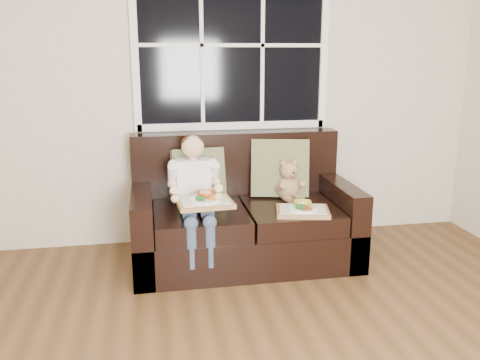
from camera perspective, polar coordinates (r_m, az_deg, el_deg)
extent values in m
cube|color=beige|center=(4.27, -2.43, 10.86)|extent=(4.50, 0.02, 2.70)
cube|color=black|center=(4.27, -0.90, 14.90)|extent=(1.50, 0.02, 1.25)
cube|color=white|center=(4.30, -0.83, 6.13)|extent=(1.58, 0.04, 0.06)
cube|color=white|center=(4.19, -11.79, 14.62)|extent=(0.06, 0.04, 1.37)
cube|color=white|center=(4.45, 9.43, 14.69)|extent=(0.06, 0.04, 1.37)
cube|color=white|center=(4.25, -0.87, 14.90)|extent=(1.50, 0.03, 0.03)
cube|color=black|center=(4.02, 0.46, -6.96)|extent=(1.70, 0.90, 0.30)
cube|color=black|center=(3.90, -10.84, -5.53)|extent=(0.15, 0.90, 0.60)
cube|color=black|center=(4.17, 11.00, -4.21)|extent=(0.15, 0.90, 0.60)
cube|color=black|center=(4.23, -0.50, 0.97)|extent=(1.70, 0.18, 0.66)
cube|color=black|center=(3.82, -4.49, -4.56)|extent=(0.68, 0.72, 0.15)
cube|color=black|center=(3.94, 5.70, -3.96)|extent=(0.68, 0.72, 0.15)
cube|color=olive|center=(4.03, -4.69, 0.62)|extent=(0.43, 0.24, 0.43)
cube|color=olive|center=(4.14, 4.49, 1.35)|extent=(0.50, 0.31, 0.48)
cube|color=white|center=(3.86, -5.24, -0.27)|extent=(0.26, 0.16, 0.36)
sphere|color=#E5B78C|center=(3.79, -5.33, 3.76)|extent=(0.17, 0.17, 0.17)
ellipsoid|color=#3B2113|center=(3.80, -5.36, 4.17)|extent=(0.17, 0.17, 0.12)
cylinder|color=#36465E|center=(3.71, -5.90, -3.23)|extent=(0.10, 0.32, 0.10)
cylinder|color=#36465E|center=(3.72, -3.92, -3.13)|extent=(0.10, 0.32, 0.10)
cylinder|color=#36465E|center=(3.53, -5.47, -7.50)|extent=(0.09, 0.09, 0.30)
cylinder|color=#36465E|center=(3.54, -3.37, -7.38)|extent=(0.09, 0.09, 0.30)
cylinder|color=#E5B78C|center=(3.73, -7.44, -0.24)|extent=(0.07, 0.32, 0.25)
cylinder|color=#E5B78C|center=(3.75, -2.75, -0.03)|extent=(0.07, 0.32, 0.25)
ellipsoid|color=#997451|center=(4.09, 5.40, -0.91)|extent=(0.22, 0.19, 0.20)
sphere|color=#997451|center=(4.04, 5.50, 1.08)|extent=(0.17, 0.17, 0.14)
sphere|color=#997451|center=(4.02, 4.82, 1.88)|extent=(0.05, 0.05, 0.05)
sphere|color=#997451|center=(4.05, 6.18, 1.93)|extent=(0.05, 0.05, 0.05)
sphere|color=#997451|center=(4.00, 5.71, 0.72)|extent=(0.05, 0.05, 0.05)
sphere|color=black|center=(3.97, 5.80, 0.77)|extent=(0.02, 0.02, 0.02)
cylinder|color=#997451|center=(4.00, 5.17, -2.18)|extent=(0.07, 0.12, 0.05)
cylinder|color=#997451|center=(4.02, 6.42, -2.11)|extent=(0.07, 0.12, 0.05)
cube|color=#A07F48|center=(3.60, -3.96, -2.60)|extent=(0.41, 0.33, 0.03)
cube|color=beige|center=(3.60, -3.97, -2.31)|extent=(0.36, 0.28, 0.01)
cylinder|color=white|center=(3.59, -3.95, -2.20)|extent=(0.22, 0.22, 0.01)
imported|color=#E03F12|center=(3.62, -3.89, -1.62)|extent=(0.13, 0.13, 0.04)
cylinder|color=#F7DF87|center=(3.62, -3.89, -1.60)|extent=(0.08, 0.08, 0.02)
ellipsoid|color=#1F6521|center=(3.54, -4.71, -2.02)|extent=(0.04, 0.04, 0.04)
ellipsoid|color=#1F6521|center=(3.53, -4.24, -2.06)|extent=(0.04, 0.04, 0.04)
cylinder|color=orange|center=(3.55, -3.21, -2.14)|extent=(0.04, 0.06, 0.01)
cube|color=#A07F48|center=(3.75, 7.04, -3.51)|extent=(0.44, 0.37, 0.03)
cube|color=beige|center=(3.75, 7.05, -3.24)|extent=(0.38, 0.31, 0.01)
cylinder|color=white|center=(3.73, 7.09, -3.14)|extent=(0.22, 0.22, 0.01)
imported|color=yellow|center=(3.77, 7.05, -2.62)|extent=(0.16, 0.16, 0.03)
cylinder|color=#F7DF87|center=(3.77, 7.05, -2.56)|extent=(0.08, 0.08, 0.02)
ellipsoid|color=#1F6521|center=(3.68, 6.53, -2.98)|extent=(0.04, 0.04, 0.04)
ellipsoid|color=#1F6521|center=(3.68, 7.00, -3.02)|extent=(0.04, 0.04, 0.04)
cylinder|color=orange|center=(3.71, 7.89, -3.08)|extent=(0.04, 0.06, 0.01)
cylinder|color=brown|center=(3.68, 7.37, -3.16)|extent=(0.03, 0.08, 0.02)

